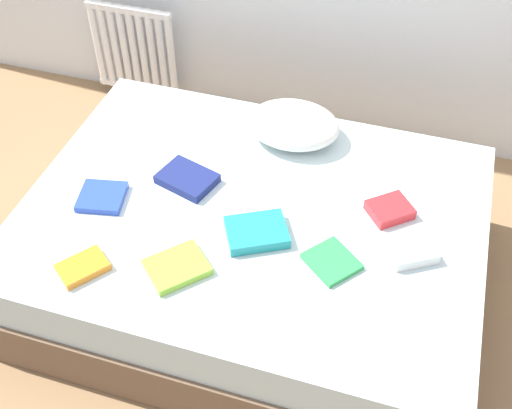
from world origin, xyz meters
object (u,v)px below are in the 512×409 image
(textbook_blue, at_px, (102,197))
(textbook_green, at_px, (332,261))
(pillow, at_px, (293,125))
(textbook_lime, at_px, (177,267))
(radiator, at_px, (134,50))
(textbook_red, at_px, (390,210))
(textbook_teal, at_px, (257,232))
(bed, at_px, (253,248))
(textbook_orange, at_px, (83,267))
(textbook_white, at_px, (412,253))
(textbook_navy, at_px, (187,179))

(textbook_blue, relative_size, textbook_green, 1.01)
(pillow, bearing_deg, textbook_green, -63.89)
(textbook_lime, bearing_deg, radiator, 74.17)
(textbook_blue, xyz_separation_m, textbook_green, (1.03, -0.06, -0.00))
(textbook_red, height_order, textbook_green, textbook_red)
(textbook_red, bearing_deg, textbook_green, -156.98)
(textbook_green, bearing_deg, textbook_red, 101.76)
(textbook_lime, bearing_deg, textbook_teal, 0.43)
(bed, xyz_separation_m, textbook_red, (0.56, 0.15, 0.28))
(radiator, height_order, textbook_red, radiator)
(textbook_teal, relative_size, textbook_orange, 1.32)
(textbook_red, height_order, textbook_white, textbook_white)
(textbook_blue, bearing_deg, textbook_green, -14.62)
(textbook_blue, relative_size, textbook_white, 1.06)
(pillow, relative_size, textbook_white, 2.43)
(textbook_red, relative_size, textbook_lime, 0.75)
(textbook_lime, relative_size, textbook_navy, 0.94)
(bed, bearing_deg, textbook_green, -26.45)
(textbook_white, bearing_deg, textbook_orange, 168.87)
(bed, distance_m, textbook_orange, 0.79)
(textbook_lime, distance_m, textbook_green, 0.61)
(textbook_navy, bearing_deg, textbook_green, -3.67)
(bed, bearing_deg, radiator, 133.46)
(textbook_red, height_order, textbook_blue, textbook_red)
(bed, xyz_separation_m, textbook_lime, (-0.18, -0.41, 0.27))
(textbook_red, xyz_separation_m, textbook_orange, (-1.10, -0.66, -0.01))
(textbook_blue, distance_m, textbook_orange, 0.39)
(bed, height_order, textbook_teal, textbook_teal)
(textbook_red, relative_size, textbook_green, 0.90)
(textbook_blue, bearing_deg, textbook_lime, -41.68)
(textbook_lime, distance_m, textbook_navy, 0.50)
(textbook_orange, bearing_deg, pillow, 8.24)
(textbook_white, xyz_separation_m, textbook_teal, (-0.62, -0.08, -0.00))
(textbook_red, xyz_separation_m, textbook_green, (-0.18, -0.34, -0.01))
(bed, relative_size, textbook_navy, 8.23)
(textbook_blue, height_order, textbook_teal, textbook_teal)
(bed, height_order, textbook_navy, textbook_navy)
(pillow, height_order, textbook_blue, pillow)
(textbook_blue, height_order, textbook_lime, textbook_lime)
(textbook_white, distance_m, textbook_green, 0.32)
(radiator, relative_size, textbook_white, 3.13)
(textbook_lime, height_order, textbook_navy, textbook_navy)
(textbook_red, relative_size, textbook_orange, 0.92)
(radiator, height_order, textbook_lime, radiator)
(textbook_blue, relative_size, textbook_lime, 0.85)
(textbook_lime, bearing_deg, pillow, 30.02)
(textbook_teal, relative_size, textbook_navy, 1.01)
(bed, distance_m, textbook_lime, 0.52)
(textbook_white, bearing_deg, bed, 143.20)
(textbook_lime, height_order, textbook_teal, textbook_teal)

